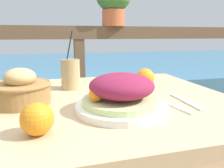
# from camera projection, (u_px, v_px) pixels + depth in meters

# --- Properties ---
(patio_table) EXTENTS (0.90, 0.81, 0.76)m
(patio_table) POSITION_uv_depth(u_px,v_px,m) (108.00, 128.00, 0.82)
(patio_table) COLOR tan
(patio_table) RESTS_ON ground_plane
(railing_fence) EXTENTS (2.80, 0.08, 1.04)m
(railing_fence) POSITION_uv_depth(u_px,v_px,m) (80.00, 63.00, 1.57)
(railing_fence) COLOR brown
(railing_fence) RESTS_ON ground_plane
(sea_backdrop) EXTENTS (12.00, 4.00, 0.49)m
(sea_backdrop) POSITION_uv_depth(u_px,v_px,m) (64.00, 76.00, 4.05)
(sea_backdrop) COLOR teal
(sea_backdrop) RESTS_ON ground_plane
(salad_plate) EXTENTS (0.28, 0.28, 0.11)m
(salad_plate) POSITION_uv_depth(u_px,v_px,m) (122.00, 95.00, 0.65)
(salad_plate) COLOR white
(salad_plate) RESTS_ON patio_table
(drink_glass) EXTENTS (0.08, 0.08, 0.24)m
(drink_glass) POSITION_uv_depth(u_px,v_px,m) (70.00, 74.00, 0.92)
(drink_glass) COLOR tan
(drink_glass) RESTS_ON patio_table
(bread_basket) EXTENTS (0.19, 0.19, 0.12)m
(bread_basket) POSITION_uv_depth(u_px,v_px,m) (21.00, 89.00, 0.72)
(bread_basket) COLOR olive
(bread_basket) RESTS_ON patio_table
(fork) EXTENTS (0.05, 0.18, 0.00)m
(fork) POSITION_uv_depth(u_px,v_px,m) (172.00, 105.00, 0.70)
(fork) COLOR silver
(fork) RESTS_ON patio_table
(knife) EXTENTS (0.02, 0.18, 0.00)m
(knife) POSITION_uv_depth(u_px,v_px,m) (186.00, 102.00, 0.74)
(knife) COLOR silver
(knife) RESTS_ON patio_table
(orange_near_basket) EXTENTS (0.08, 0.08, 0.08)m
(orange_near_basket) POSITION_uv_depth(u_px,v_px,m) (145.00, 78.00, 0.95)
(orange_near_basket) COLOR orange
(orange_near_basket) RESTS_ON patio_table
(orange_near_glass) EXTENTS (0.08, 0.08, 0.08)m
(orange_near_glass) POSITION_uv_depth(u_px,v_px,m) (37.00, 119.00, 0.49)
(orange_near_glass) COLOR orange
(orange_near_glass) RESTS_ON patio_table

